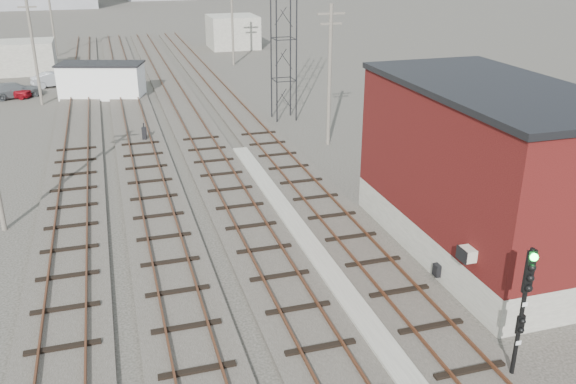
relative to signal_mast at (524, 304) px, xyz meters
name	(u,v)px	position (x,y,z in m)	size (l,w,h in m)	color
ground	(172,65)	(-3.70, 55.85, -2.68)	(320.00, 320.00, 0.00)	#282621
track_right	(234,108)	(-1.20, 34.85, -2.57)	(3.20, 90.00, 0.39)	#332D28
track_mid_right	(185,111)	(-5.20, 34.85, -2.57)	(3.20, 90.00, 0.39)	#332D28
track_mid_left	(133,115)	(-9.20, 34.85, -2.57)	(3.20, 90.00, 0.39)	#332D28
track_left	(79,119)	(-13.20, 34.85, -2.57)	(3.20, 90.00, 0.39)	#332D28
platform_curb	(310,247)	(-3.20, 9.85, -2.55)	(0.90, 28.00, 0.26)	gray
brick_building	(486,171)	(3.80, 7.85, 0.95)	(6.54, 12.20, 7.22)	gray
lattice_tower	(284,17)	(1.80, 30.85, 4.82)	(1.60, 1.60, 15.00)	black
utility_pole_left_b	(33,46)	(-16.20, 40.85, 2.12)	(1.80, 0.24, 9.00)	#595147
utility_pole_left_c	(51,14)	(-16.20, 65.85, 2.12)	(1.80, 0.24, 9.00)	#595147
utility_pole_right_a	(330,72)	(2.80, 23.85, 2.12)	(1.80, 0.24, 9.00)	#595147
utility_pole_right_b	(232,20)	(2.80, 53.85, 2.12)	(1.80, 0.24, 9.00)	#595147
shed_left	(14,58)	(-19.70, 55.85, -1.08)	(8.00, 5.00, 3.20)	gray
shed_right	(233,32)	(5.30, 65.85, -0.68)	(6.00, 6.00, 4.00)	gray
signal_mast	(524,304)	(0.00, 0.00, 0.00)	(0.40, 0.42, 4.47)	gray
switch_stand	(144,134)	(-8.84, 27.84, -2.10)	(0.33, 0.33, 1.22)	black
site_trailer	(102,80)	(-11.25, 42.00, -1.17)	(7.69, 5.04, 2.99)	white
car_red	(9,91)	(-18.98, 44.08, -2.05)	(1.49, 3.70, 1.26)	maroon
car_silver	(54,79)	(-15.53, 47.99, -2.01)	(1.42, 4.06, 1.34)	#9C9EA3
car_grey	(14,90)	(-18.59, 44.19, -2.02)	(1.85, 4.55, 1.32)	slate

